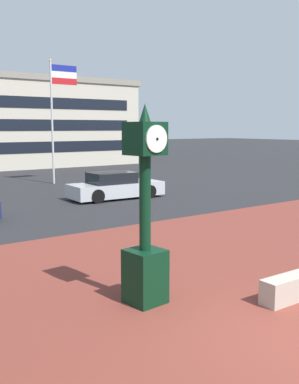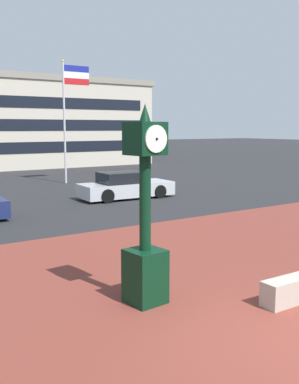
{
  "view_description": "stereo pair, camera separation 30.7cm",
  "coord_description": "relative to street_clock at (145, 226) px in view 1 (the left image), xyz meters",
  "views": [
    {
      "loc": [
        -6.0,
        -3.97,
        3.39
      ],
      "look_at": [
        -1.14,
        2.77,
        2.19
      ],
      "focal_mm": 41.85,
      "sensor_mm": 36.0,
      "label": 1
    },
    {
      "loc": [
        -5.75,
        -4.14,
        3.39
      ],
      "look_at": [
        -1.14,
        2.77,
        2.19
      ],
      "focal_mm": 41.85,
      "sensor_mm": 36.0,
      "label": 2
    }
  ],
  "objects": [
    {
      "name": "flagpole_primary",
      "position": [
        6.56,
        18.56,
        3.0
      ],
      "size": [
        1.76,
        0.14,
        7.37
      ],
      "color": "silver",
      "rests_on": "ground"
    },
    {
      "name": "car_street_near",
      "position": [
        6.31,
        11.44,
        -0.96
      ],
      "size": [
        4.61,
        2.03,
        1.28
      ],
      "rotation": [
        0.0,
        0.0,
        4.67
      ],
      "color": "#B7BABF",
      "rests_on": "ground"
    },
    {
      "name": "plaza_brick_paving",
      "position": [
        1.18,
        -0.44,
        -1.53
      ],
      "size": [
        44.0,
        12.83,
        0.01
      ],
      "primitive_type": "cube",
      "color": "brown",
      "rests_on": "ground"
    },
    {
      "name": "street_clock",
      "position": [
        0.0,
        0.0,
        0.0
      ],
      "size": [
        0.73,
        0.73,
        3.83
      ],
      "rotation": [
        0.0,
        0.0,
        0.1
      ],
      "color": "black",
      "rests_on": "ground"
    }
  ]
}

